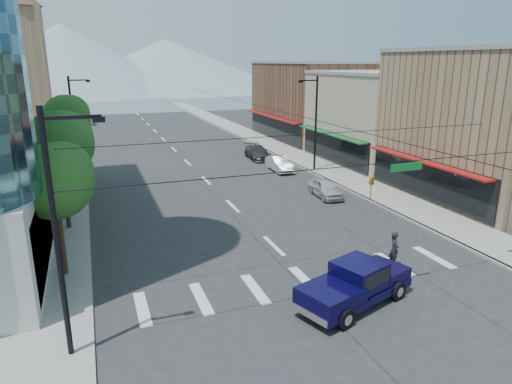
{
  "coord_description": "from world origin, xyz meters",
  "views": [
    {
      "loc": [
        -9.42,
        -16.67,
        10.32
      ],
      "look_at": [
        -0.67,
        7.19,
        3.0
      ],
      "focal_mm": 32.0,
      "sensor_mm": 36.0,
      "label": 1
    }
  ],
  "objects_px": {
    "pedestrian": "(394,249)",
    "parked_car_mid": "(279,164)",
    "pickup_truck": "(355,283)",
    "parked_car_near": "(325,188)",
    "parked_car_far": "(258,152)"
  },
  "relations": [
    {
      "from": "pickup_truck",
      "to": "parked_car_mid",
      "type": "bearing_deg",
      "value": 54.95
    },
    {
      "from": "pedestrian",
      "to": "parked_car_near",
      "type": "bearing_deg",
      "value": 5.96
    },
    {
      "from": "pickup_truck",
      "to": "pedestrian",
      "type": "distance_m",
      "value": 4.73
    },
    {
      "from": "parked_car_near",
      "to": "parked_car_mid",
      "type": "relative_size",
      "value": 0.95
    },
    {
      "from": "pedestrian",
      "to": "parked_car_mid",
      "type": "xyz_separation_m",
      "value": [
        2.84,
        21.86,
        -0.26
      ]
    },
    {
      "from": "parked_car_mid",
      "to": "pickup_truck",
      "type": "bearing_deg",
      "value": -103.83
    },
    {
      "from": "pedestrian",
      "to": "parked_car_far",
      "type": "relative_size",
      "value": 0.39
    },
    {
      "from": "pickup_truck",
      "to": "pedestrian",
      "type": "relative_size",
      "value": 3.13
    },
    {
      "from": "pedestrian",
      "to": "parked_car_far",
      "type": "bearing_deg",
      "value": 12.9
    },
    {
      "from": "pickup_truck",
      "to": "parked_car_far",
      "type": "xyz_separation_m",
      "value": [
        6.79,
        30.55,
        -0.3
      ]
    },
    {
      "from": "parked_car_near",
      "to": "parked_car_far",
      "type": "xyz_separation_m",
      "value": [
        0.0,
        15.38,
        0.02
      ]
    },
    {
      "from": "pedestrian",
      "to": "parked_car_mid",
      "type": "bearing_deg",
      "value": 11.3
    },
    {
      "from": "parked_car_near",
      "to": "parked_car_far",
      "type": "relative_size",
      "value": 0.83
    },
    {
      "from": "pickup_truck",
      "to": "parked_car_mid",
      "type": "xyz_separation_m",
      "value": [
        6.79,
        24.47,
        -0.3
      ]
    },
    {
      "from": "pickup_truck",
      "to": "parked_car_far",
      "type": "bearing_deg",
      "value": 57.93
    }
  ]
}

